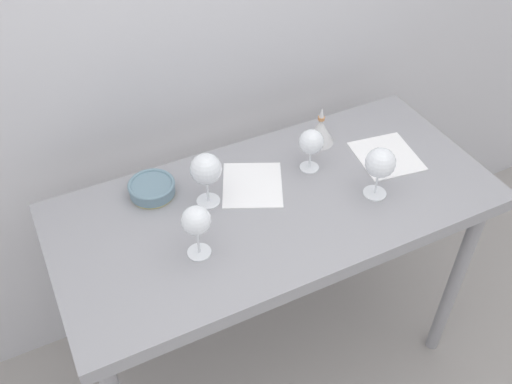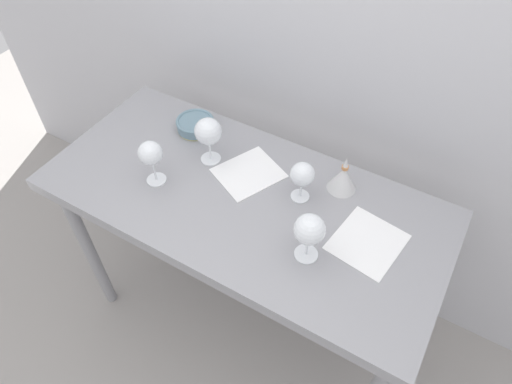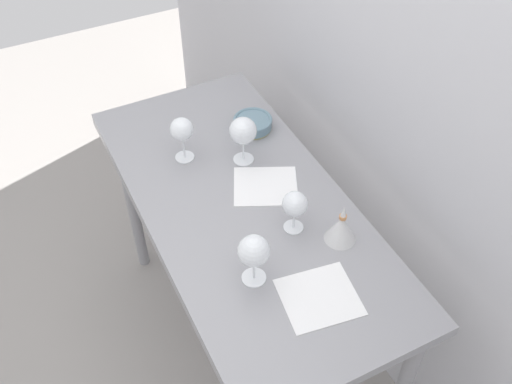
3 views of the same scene
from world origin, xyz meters
name	(u,v)px [view 1 (image 1 of 3)]	position (x,y,z in m)	size (l,w,h in m)	color
ground_plane	(271,355)	(0.00, 0.00, 0.00)	(6.00, 6.00, 0.00)	#99938E
back_wall	(208,17)	(0.00, 0.49, 1.30)	(3.80, 0.04, 2.60)	#BABABF
steel_counter	(276,224)	(0.00, -0.01, 0.79)	(1.40, 0.65, 0.90)	gray
wine_glass_far_right	(311,143)	(0.17, 0.09, 1.00)	(0.08, 0.08, 0.15)	white
wine_glass_far_left	(206,170)	(-0.19, 0.09, 1.03)	(0.10, 0.10, 0.18)	white
wine_glass_near_left	(196,222)	(-0.30, -0.10, 1.03)	(0.08, 0.08, 0.17)	white
wine_glass_near_right	(380,164)	(0.29, -0.11, 1.02)	(0.09, 0.09, 0.17)	white
tasting_sheet_upper	(386,156)	(0.44, 0.02, 0.90)	(0.20, 0.22, 0.00)	white
tasting_sheet_lower	(252,185)	(-0.04, 0.09, 0.90)	(0.19, 0.22, 0.00)	white
tasting_bowl	(152,188)	(-0.34, 0.20, 0.93)	(0.15, 0.15, 0.05)	#DBCC66
decanter_funnel	(320,131)	(0.28, 0.20, 0.95)	(0.10, 0.10, 0.14)	silver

